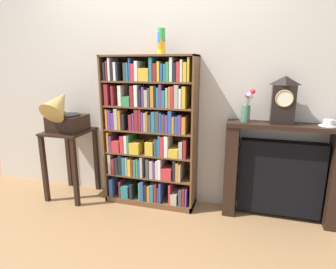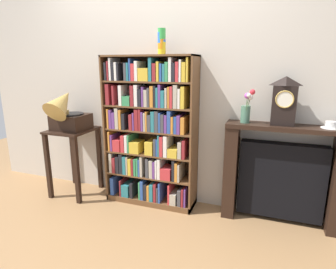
{
  "view_description": "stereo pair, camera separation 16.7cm",
  "coord_description": "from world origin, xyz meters",
  "px_view_note": "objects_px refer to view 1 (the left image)",
  "views": [
    {
      "loc": [
        0.98,
        -2.53,
        1.47
      ],
      "look_at": [
        0.2,
        0.13,
        0.78
      ],
      "focal_mm": 29.8,
      "sensor_mm": 36.0,
      "label": 1
    },
    {
      "loc": [
        1.14,
        -2.48,
        1.47
      ],
      "look_at": [
        0.2,
        0.13,
        0.78
      ],
      "focal_mm": 29.8,
      "sensor_mm": 36.0,
      "label": 2
    }
  ],
  "objects_px": {
    "mantel_clock": "(283,100)",
    "fireplace_mantel": "(281,173)",
    "teacup_with_saucer": "(328,123)",
    "gramophone": "(63,113)",
    "flower_vase": "(247,108)",
    "side_table_left": "(70,149)",
    "cup_stack": "(161,42)",
    "bookshelf": "(150,134)"
  },
  "relations": [
    {
      "from": "fireplace_mantel",
      "to": "flower_vase",
      "type": "xyz_separation_m",
      "value": [
        -0.35,
        -0.03,
        0.61
      ]
    },
    {
      "from": "cup_stack",
      "to": "bookshelf",
      "type": "bearing_deg",
      "value": -164.11
    },
    {
      "from": "side_table_left",
      "to": "gramophone",
      "type": "distance_m",
      "value": 0.43
    },
    {
      "from": "flower_vase",
      "to": "gramophone",
      "type": "bearing_deg",
      "value": -174.73
    },
    {
      "from": "mantel_clock",
      "to": "teacup_with_saucer",
      "type": "distance_m",
      "value": 0.43
    },
    {
      "from": "cup_stack",
      "to": "teacup_with_saucer",
      "type": "relative_size",
      "value": 1.62
    },
    {
      "from": "bookshelf",
      "to": "side_table_left",
      "type": "height_order",
      "value": "bookshelf"
    },
    {
      "from": "side_table_left",
      "to": "fireplace_mantel",
      "type": "height_order",
      "value": "fireplace_mantel"
    },
    {
      "from": "teacup_with_saucer",
      "to": "cup_stack",
      "type": "bearing_deg",
      "value": 179.9
    },
    {
      "from": "teacup_with_saucer",
      "to": "bookshelf",
      "type": "bearing_deg",
      "value": -178.88
    },
    {
      "from": "flower_vase",
      "to": "cup_stack",
      "type": "bearing_deg",
      "value": 179.02
    },
    {
      "from": "side_table_left",
      "to": "gramophone",
      "type": "relative_size",
      "value": 1.5
    },
    {
      "from": "bookshelf",
      "to": "mantel_clock",
      "type": "xyz_separation_m",
      "value": [
        1.27,
        0.03,
        0.4
      ]
    },
    {
      "from": "cup_stack",
      "to": "flower_vase",
      "type": "distance_m",
      "value": 1.03
    },
    {
      "from": "cup_stack",
      "to": "fireplace_mantel",
      "type": "distance_m",
      "value": 1.7
    },
    {
      "from": "side_table_left",
      "to": "teacup_with_saucer",
      "type": "xyz_separation_m",
      "value": [
        2.57,
        0.12,
        0.43
      ]
    },
    {
      "from": "cup_stack",
      "to": "gramophone",
      "type": "height_order",
      "value": "cup_stack"
    },
    {
      "from": "fireplace_mantel",
      "to": "teacup_with_saucer",
      "type": "height_order",
      "value": "teacup_with_saucer"
    },
    {
      "from": "cup_stack",
      "to": "side_table_left",
      "type": "distance_m",
      "value": 1.55
    },
    {
      "from": "mantel_clock",
      "to": "teacup_with_saucer",
      "type": "bearing_deg",
      "value": 0.36
    },
    {
      "from": "side_table_left",
      "to": "flower_vase",
      "type": "bearing_deg",
      "value": 3.35
    },
    {
      "from": "flower_vase",
      "to": "teacup_with_saucer",
      "type": "height_order",
      "value": "flower_vase"
    },
    {
      "from": "gramophone",
      "to": "flower_vase",
      "type": "relative_size",
      "value": 1.65
    },
    {
      "from": "gramophone",
      "to": "mantel_clock",
      "type": "height_order",
      "value": "mantel_clock"
    },
    {
      "from": "cup_stack",
      "to": "side_table_left",
      "type": "xyz_separation_m",
      "value": [
        -1.04,
        -0.12,
        -1.14
      ]
    },
    {
      "from": "bookshelf",
      "to": "cup_stack",
      "type": "bearing_deg",
      "value": 15.89
    },
    {
      "from": "flower_vase",
      "to": "teacup_with_saucer",
      "type": "relative_size",
      "value": 2.06
    },
    {
      "from": "side_table_left",
      "to": "mantel_clock",
      "type": "relative_size",
      "value": 1.8
    },
    {
      "from": "bookshelf",
      "to": "gramophone",
      "type": "distance_m",
      "value": 0.95
    },
    {
      "from": "side_table_left",
      "to": "teacup_with_saucer",
      "type": "bearing_deg",
      "value": 2.7
    },
    {
      "from": "gramophone",
      "to": "teacup_with_saucer",
      "type": "distance_m",
      "value": 2.58
    },
    {
      "from": "side_table_left",
      "to": "gramophone",
      "type": "bearing_deg",
      "value": -90.0
    },
    {
      "from": "fireplace_mantel",
      "to": "side_table_left",
      "type": "bearing_deg",
      "value": -176.37
    },
    {
      "from": "bookshelf",
      "to": "teacup_with_saucer",
      "type": "bearing_deg",
      "value": 1.12
    },
    {
      "from": "bookshelf",
      "to": "cup_stack",
      "type": "xyz_separation_m",
      "value": [
        0.12,
        0.04,
        0.92
      ]
    },
    {
      "from": "fireplace_mantel",
      "to": "teacup_with_saucer",
      "type": "relative_size",
      "value": 6.91
    },
    {
      "from": "side_table_left",
      "to": "mantel_clock",
      "type": "bearing_deg",
      "value": 3.11
    },
    {
      "from": "side_table_left",
      "to": "gramophone",
      "type": "xyz_separation_m",
      "value": [
        0.0,
        -0.06,
        0.42
      ]
    },
    {
      "from": "gramophone",
      "to": "flower_vase",
      "type": "xyz_separation_m",
      "value": [
        1.87,
        0.17,
        0.11
      ]
    },
    {
      "from": "mantel_clock",
      "to": "fireplace_mantel",
      "type": "bearing_deg",
      "value": 28.56
    },
    {
      "from": "bookshelf",
      "to": "teacup_with_saucer",
      "type": "distance_m",
      "value": 1.66
    },
    {
      "from": "cup_stack",
      "to": "gramophone",
      "type": "bearing_deg",
      "value": -169.81
    }
  ]
}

